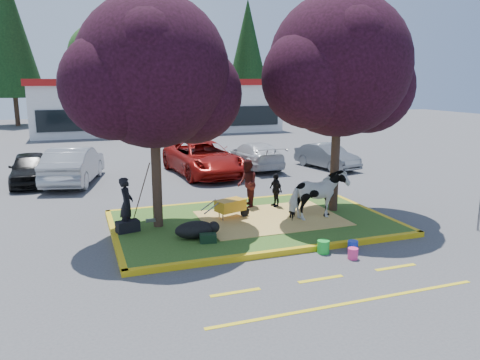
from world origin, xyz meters
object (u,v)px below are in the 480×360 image
object	(u,v)px
car_black	(30,168)
car_silver	(74,165)
wheelbarrow	(231,206)
cow	(318,195)
calf	(195,230)
bucket_blue	(353,246)
bucket_green	(323,247)
bucket_pink	(353,254)
handler	(127,204)

from	to	relation	value
car_black	car_silver	size ratio (longest dim) A/B	0.82
wheelbarrow	car_black	distance (m)	10.21
wheelbarrow	car_silver	size ratio (longest dim) A/B	0.33
wheelbarrow	car_silver	bearing A→B (deg)	101.37
cow	calf	xyz separation A→B (m)	(-3.95, -0.43, -0.53)
cow	bucket_blue	size ratio (longest dim) A/B	6.46
bucket_green	car_silver	distance (m)	12.40
calf	car_black	size ratio (longest dim) A/B	0.27
bucket_pink	car_black	distance (m)	14.43
cow	bucket_blue	distance (m)	2.51
calf	wheelbarrow	distance (m)	2.08
bucket_pink	cow	bearing A→B (deg)	78.92
bucket_pink	bucket_green	bearing A→B (deg)	129.53
wheelbarrow	calf	bearing A→B (deg)	-155.30
wheelbarrow	car_silver	distance (m)	8.88
bucket_green	car_black	distance (m)	13.66
cow	bucket_pink	bearing A→B (deg)	163.11
cow	handler	size ratio (longest dim) A/B	1.18
bucket_green	bucket_blue	bearing A→B (deg)	-10.55
cow	bucket_green	world-z (taller)	cow
car_black	handler	bearing A→B (deg)	-71.66
bucket_green	bucket_pink	distance (m)	0.77
bucket_green	car_black	bearing A→B (deg)	124.05
bucket_pink	bucket_blue	size ratio (longest dim) A/B	0.98
bucket_blue	bucket_green	bearing A→B (deg)	169.45
handler	bucket_blue	distance (m)	6.28
bucket_pink	car_black	world-z (taller)	car_black
bucket_pink	car_silver	world-z (taller)	car_silver
car_silver	calf	bearing A→B (deg)	122.07
handler	bucket_pink	distance (m)	6.29
calf	bucket_blue	xyz separation A→B (m)	(3.69, -1.95, -0.24)
calf	bucket_pink	xyz separation A→B (m)	(3.40, -2.40, -0.25)
bucket_green	handler	bearing A→B (deg)	145.60
handler	car_black	distance (m)	8.78
car_black	cow	bearing A→B (deg)	-48.68
bucket_green	bucket_blue	distance (m)	0.79
bucket_blue	handler	bearing A→B (deg)	148.55
car_silver	cow	bearing A→B (deg)	142.57
bucket_blue	car_silver	world-z (taller)	car_silver
wheelbarrow	bucket_green	size ratio (longest dim) A/B	4.70
cow	calf	bearing A→B (deg)	90.36
cow	bucket_green	bearing A→B (deg)	149.10
calf	bucket_pink	world-z (taller)	calf
handler	bucket_green	size ratio (longest dim) A/B	4.62
bucket_pink	bucket_blue	distance (m)	0.53
cow	car_black	world-z (taller)	cow
wheelbarrow	car_black	bearing A→B (deg)	108.64
bucket_pink	car_silver	xyz separation A→B (m)	(-6.39, 11.49, 0.65)
bucket_blue	car_silver	bearing A→B (deg)	121.18
calf	bucket_pink	bearing A→B (deg)	-19.12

